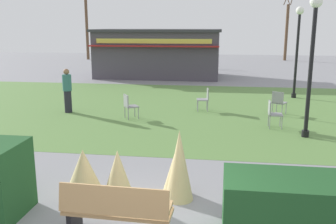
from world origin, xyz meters
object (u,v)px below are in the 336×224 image
at_px(cafe_chair_east, 279,101).
at_px(cafe_chair_center, 129,104).
at_px(cafe_chair_north, 273,112).
at_px(lamppost_far, 298,41).
at_px(park_bench, 117,211).
at_px(person_strolling, 67,90).
at_px(lamppost_mid, 312,50).
at_px(food_kiosk, 159,53).
at_px(cafe_chair_west, 205,98).
at_px(tree_left_bg, 287,31).
at_px(tree_right_bg, 87,28).
at_px(parked_car_west_slot, 150,57).

xyz_separation_m(cafe_chair_east, cafe_chair_center, (-5.40, -1.40, 0.00)).
bearing_deg(cafe_chair_north, lamppost_far, 73.45).
xyz_separation_m(park_bench, person_strolling, (-4.28, 8.45, 0.38)).
bearing_deg(lamppost_far, person_strolling, -154.42).
relative_size(lamppost_far, cafe_chair_center, 4.63).
relative_size(lamppost_mid, food_kiosk, 0.51).
relative_size(cafe_chair_west, cafe_chair_east, 1.00).
bearing_deg(lamppost_mid, person_strolling, 165.46).
bearing_deg(cafe_chair_center, lamppost_mid, -14.32).
xyz_separation_m(person_strolling, tree_left_bg, (11.89, 24.64, 1.94)).
bearing_deg(cafe_chair_west, tree_right_bg, 119.84).
bearing_deg(cafe_chair_north, lamppost_mid, -47.35).
distance_m(tree_left_bg, tree_right_bg, 19.39).
relative_size(lamppost_mid, tree_right_bg, 0.59).
height_order(cafe_chair_east, parked_car_west_slot, parked_car_west_slot).
relative_size(park_bench, parked_car_west_slot, 0.40).
bearing_deg(tree_left_bg, cafe_chair_center, -110.19).
height_order(cafe_chair_east, cafe_chair_north, same).
height_order(lamppost_mid, parked_car_west_slot, lamppost_mid).
bearing_deg(lamppost_mid, cafe_chair_center, 165.68).
relative_size(lamppost_far, cafe_chair_north, 4.63).
bearing_deg(cafe_chair_west, lamppost_far, 40.39).
xyz_separation_m(cafe_chair_center, tree_left_bg, (9.31, 25.33, 2.27)).
bearing_deg(person_strolling, cafe_chair_west, 82.14).
relative_size(cafe_chair_north, parked_car_west_slot, 0.21).
relative_size(person_strolling, tree_left_bg, 0.27).
bearing_deg(person_strolling, lamppost_mid, 56.61).
xyz_separation_m(tree_left_bg, tree_right_bg, (-19.32, -1.59, 0.31)).
height_order(food_kiosk, tree_right_bg, tree_right_bg).
distance_m(person_strolling, tree_left_bg, 27.43).
height_order(lamppost_far, tree_left_bg, tree_left_bg).
bearing_deg(person_strolling, lamppost_far, 96.73).
bearing_deg(cafe_chair_east, tree_left_bg, 80.71).
distance_m(food_kiosk, cafe_chair_east, 12.14).
height_order(cafe_chair_north, person_strolling, person_strolling).
relative_size(lamppost_far, cafe_chair_east, 4.63).
height_order(park_bench, cafe_chair_north, park_bench).
height_order(lamppost_mid, cafe_chair_east, lamppost_mid).
height_order(cafe_chair_north, parked_car_west_slot, parked_car_west_slot).
relative_size(cafe_chair_east, cafe_chair_north, 1.00).
bearing_deg(food_kiosk, person_strolling, -98.83).
bearing_deg(parked_car_west_slot, tree_left_bg, 23.54).
height_order(park_bench, tree_left_bg, tree_left_bg).
relative_size(parked_car_west_slot, tree_left_bg, 0.69).
bearing_deg(cafe_chair_center, park_bench, -77.63).
distance_m(park_bench, cafe_chair_west, 9.51).
relative_size(cafe_chair_center, tree_left_bg, 0.14).
height_order(tree_left_bg, tree_right_bg, tree_right_bg).
bearing_deg(tree_right_bg, person_strolling, -72.13).
bearing_deg(cafe_chair_north, cafe_chair_center, 173.71).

